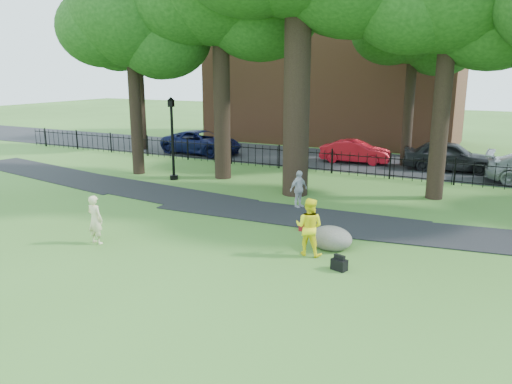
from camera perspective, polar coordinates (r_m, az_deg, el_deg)
The scene contains 15 objects.
ground at distance 15.78m, azimuth -5.31°, elevation -5.78°, with size 120.00×120.00×0.00m, color #375C20.
footpath at distance 18.64m, azimuth 3.67°, elevation -2.65°, with size 36.00×2.60×0.03m, color black.
street at distance 30.12m, azimuth 11.00°, elevation 3.49°, with size 80.00×7.00×0.02m, color black.
iron_fence at distance 26.24m, azimuth 8.65°, elevation 3.41°, with size 44.00×0.04×1.20m.
brick_building at distance 38.48m, azimuth 8.91°, elevation 14.76°, with size 18.00×8.00×12.00m, color brown.
woman at distance 16.20m, azimuth -17.91°, elevation -3.02°, with size 0.56×0.37×1.54m, color beige.
man at distance 14.55m, azimuth 6.08°, elevation -3.96°, with size 0.83×0.65×1.71m, color yellow.
pedestrian at distance 19.49m, azimuth 4.89°, elevation 0.32°, with size 0.87×0.36×1.48m, color silver.
boulder at distance 15.28m, azimuth 8.58°, elevation -5.05°, with size 1.29×0.97×0.76m, color #6D695B.
lamppost at distance 24.58m, azimuth -9.53°, elevation 5.91°, with size 0.40×0.40×4.02m.
backpack at distance 13.79m, azimuth 9.49°, elevation -8.19°, with size 0.41×0.26×0.31m, color black.
red_bag at distance 16.88m, azimuth 5.60°, elevation -4.00°, with size 0.38×0.24×0.26m, color maroon.
red_sedan at distance 29.47m, azimuth 11.28°, elevation 4.54°, with size 1.38×3.95×1.30m, color red.
navy_van at distance 32.23m, azimuth -6.23°, elevation 5.66°, with size 2.45×5.31×1.48m, color #0B103A.
grey_car at distance 28.54m, azimuth 21.23°, elevation 3.87°, with size 1.89×4.69×1.60m, color black.
Camera 1 is at (7.95, -12.57, 5.29)m, focal length 35.00 mm.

